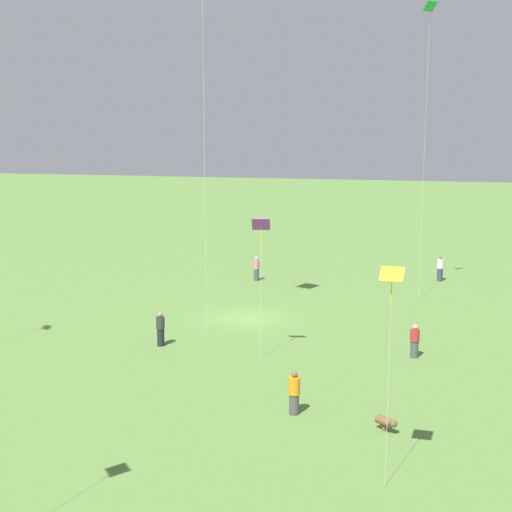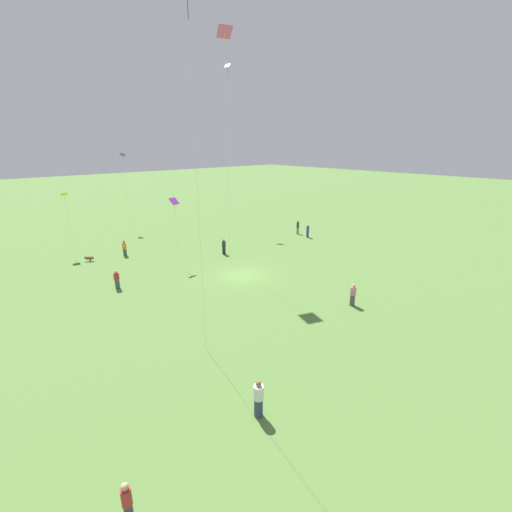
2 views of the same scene
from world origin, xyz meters
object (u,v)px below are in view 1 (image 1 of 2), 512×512
Objects in this scene: kite_1 at (261,229)px; kite_4 at (392,284)px; person_1 at (294,393)px; person_6 at (161,329)px; person_5 at (256,269)px; person_3 at (440,269)px; dog_0 at (387,422)px; kite_5 at (429,32)px; person_2 at (415,341)px.

kite_4 is at bearing 154.37° from kite_1.
person_6 is (-6.66, -8.30, 0.01)m from person_1.
person_5 reaches higher than person_6.
person_5 is at bearing 136.98° from person_6.
dog_0 is (27.13, -1.05, -0.53)m from person_3.
kite_1 reaches higher than dog_0.
kite_4 is 0.37× the size of kite_5.
kite_4 is at bearing -22.94° from person_3.
person_5 is at bearing -41.55° from kite_1.
kite_4 is 7.08m from dog_0.
kite_5 reaches higher than kite_4.
person_2 is at bearing 97.74° from kite_5.
kite_4 is at bearing 4.99° from person_6.
person_3 reaches higher than person_5.
kite_5 is at bearing -32.64° from person_3.
dog_0 is at bearing 140.80° from kite_4.
person_3 is at bearing 4.50° from person_2.
person_6 is at bearing 103.72° from person_2.
dog_0 is at bearing 165.64° from kite_1.
person_3 is 16.58m from kite_5.
person_6 reaches higher than person_1.
kite_4 reaches higher than person_1.
person_2 is 0.93× the size of person_5.
person_2 is 19.90m from kite_5.
person_1 is 8.64m from kite_1.
kite_5 reaches higher than person_1.
kite_1 is 0.37× the size of kite_5.
person_1 is 26.87m from person_3.
person_2 is 0.88× the size of person_3.
person_5 is 26.36m from dog_0.
person_3 is at bearing 134.43° from kite_4.
kite_5 reaches higher than person_3.
person_1 is at bearing 161.06° from person_2.
dog_0 is (7.31, 11.79, -0.48)m from person_6.
kite_4 is 27.19m from kite_5.
person_6 is 7.48m from kite_1.
person_3 is 31.57m from kite_4.
person_1 is 1.05× the size of person_2.
person_1 is 8.07m from kite_4.
person_3 reaches higher than person_2.
kite_5 reaches higher than person_2.
kite_1 is at bearing 71.51° from kite_5.
kite_4 is at bearing -23.97° from person_5.
kite_5 is 21.78× the size of dog_0.
dog_0 is at bearing -176.12° from person_2.
person_5 is at bearing 40.08° from person_1.
person_1 is at bearing 175.47° from kite_4.
person_6 is 2.05× the size of dog_0.
person_1 is at bearing 9.14° from person_6.
person_2 is 0.94× the size of person_6.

